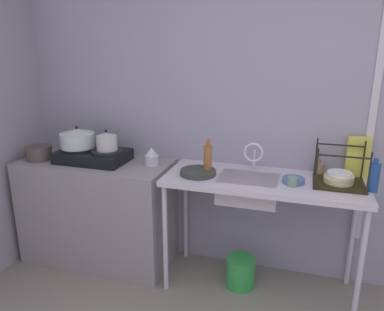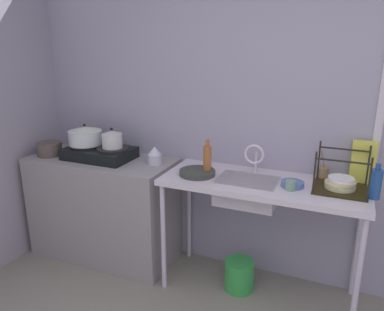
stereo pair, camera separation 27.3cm
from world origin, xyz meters
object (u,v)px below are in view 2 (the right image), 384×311
Objects in this scene: pot_on_left_burner at (85,135)px; bucket_on_floor at (239,275)px; pot_beside_stove at (50,149)px; cereal_box at (363,162)px; stove at (100,153)px; bottle_by_sink at (207,160)px; pot_on_right_burner at (112,139)px; small_bowl_on_drainboard at (292,184)px; percolator at (155,156)px; frying_pan at (197,173)px; sink_basin at (247,191)px; bottle_by_rack at (376,184)px; dish_rack at (340,184)px; cup_by_rack at (290,185)px; utensil_jar at (322,173)px; faucet at (254,155)px.

bucket_on_floor is at bearing -1.46° from pot_on_left_burner.
cereal_box is at bearing 7.50° from pot_beside_stove.
bottle_by_sink reaches higher than stove.
small_bowl_on_drainboard is at bearing -0.91° from pot_on_right_burner.
pot_on_left_burner is 0.64m from percolator.
pot_on_right_burner is 1.46m from bucket_on_floor.
stove is 3.91× the size of percolator.
frying_pan is at bearing -4.31° from pot_on_right_burner.
pot_beside_stove is at bearing -174.93° from cereal_box.
sink_basin is 0.33m from small_bowl_on_drainboard.
bottle_by_rack is at bearing -0.80° from pot_on_left_burner.
bottle_by_rack reaches higher than bucket_on_floor.
cup_by_rack is (-0.30, -0.13, -0.01)m from dish_rack.
bucket_on_floor is (-0.51, -0.26, -0.81)m from utensil_jar.
pot_on_left_burner reaches higher than cup_by_rack.
faucet is 0.49m from utensil_jar.
percolator is at bearing 164.99° from frying_pan.
dish_rack is at bearing -55.31° from utensil_jar.
sink_basin is 1.62× the size of bottle_by_sink.
bottle_by_rack is (2.21, -0.03, -0.09)m from pot_on_left_burner.
pot_beside_stove reaches higher than sink_basin.
pot_on_left_burner reaches higher than dish_rack.
bottle_by_sink reaches higher than pot_beside_stove.
stove is at bearing 179.07° from bottle_by_sink.
dish_rack is 2.16× the size of small_bowl_on_drainboard.
frying_pan is at bearing -174.29° from dish_rack.
faucet is 0.93m from bucket_on_floor.
dish_rack is at bearing 1.19° from stove.
dish_rack is (1.39, -0.01, -0.03)m from percolator.
dish_rack is 4.76× the size of cup_by_rack.
bottle_by_sink is 1.29× the size of utensil_jar.
stove is 1.67× the size of dish_rack.
small_bowl_on_drainboard is 0.52× the size of cereal_box.
percolator is at bearing 4.79° from pot_on_left_burner.
pot_on_right_burner is at bearing -172.19° from utensil_jar.
frying_pan is (1.36, 0.03, -0.04)m from pot_beside_stove.
cereal_box is (0.42, 0.26, 0.13)m from small_bowl_on_drainboard.
bottle_by_sink is at bearing -176.57° from dish_rack.
bucket_on_floor is (1.70, 0.05, -0.83)m from pot_beside_stove.
pot_on_left_burner is at bearing 179.41° from sink_basin.
percolator is at bearing 8.31° from pot_on_right_burner.
cup_by_rack is (0.31, -0.08, 0.12)m from sink_basin.
cereal_box is 0.27m from utensil_jar.
cereal_box reaches higher than frying_pan.
dish_rack reaches higher than utensil_jar.
stove is 2.70× the size of pot_beside_stove.
cereal_box is at bearing 14.96° from frying_pan.
pot_on_right_burner is at bearing -174.39° from faucet.
sink_basin is 2.09× the size of utensil_jar.
utensil_jar is (0.85, 0.28, 0.03)m from frying_pan.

